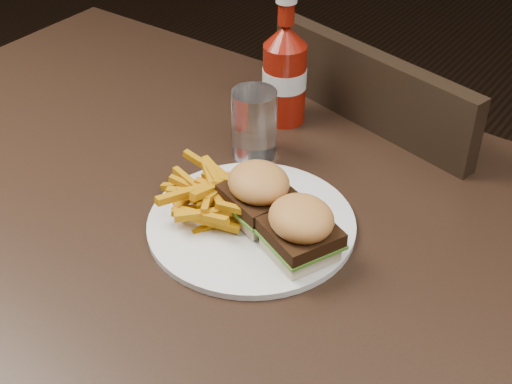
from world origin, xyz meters
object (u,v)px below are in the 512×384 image
Objects in this scene: tumbler at (254,124)px; chair_far at (414,229)px; plate at (251,224)px; dining_table at (190,211)px; ketchup_bottle at (284,85)px.

chair_far is at bearing 70.00° from tumbler.
tumbler is (-0.13, -0.36, 0.38)m from chair_far.
plate is at bearing -55.40° from tumbler.
dining_table is at bearing -178.45° from plate.
ketchup_bottle is at bearing 102.06° from tumbler.
plate is 2.00× the size of ketchup_bottle.
chair_far is at bearing 74.42° from dining_table.
chair_far is at bearing 85.70° from plate.
tumbler is (0.01, 0.14, 0.08)m from dining_table.
tumbler reaches higher than dining_table.
chair_far is at bearing 57.85° from ketchup_bottle.
dining_table reaches higher than chair_far.
dining_table is 8.97× the size of ketchup_bottle.
plate is at bearing -64.66° from ketchup_bottle.
ketchup_bottle is 1.31× the size of tumbler.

